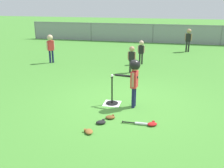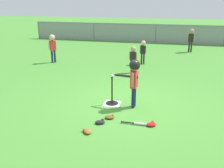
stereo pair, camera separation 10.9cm
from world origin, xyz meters
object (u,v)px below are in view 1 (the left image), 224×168
(spare_bat_silver, at_px, (138,123))
(glove_tossed_aside, at_px, (101,122))
(glove_outfield_drop, at_px, (152,124))
(fielder_deep_right, at_px, (141,49))
(glove_by_plate, at_px, (89,131))
(fielder_deep_left, at_px, (132,56))
(fielder_near_right, at_px, (188,37))
(fielder_near_left, at_px, (50,45))
(baseball_on_tee, at_px, (112,76))
(glove_near_bats, at_px, (110,117))
(batter_child, at_px, (134,74))
(batting_tee, at_px, (112,99))

(spare_bat_silver, relative_size, glove_tossed_aside, 2.12)
(glove_tossed_aside, relative_size, glove_outfield_drop, 0.98)
(fielder_deep_right, height_order, glove_by_plate, fielder_deep_right)
(fielder_deep_left, relative_size, glove_by_plate, 3.71)
(fielder_near_right, height_order, spare_bat_silver, fielder_near_right)
(fielder_near_left, distance_m, glove_tossed_aside, 6.15)
(baseball_on_tee, distance_m, fielder_deep_left, 3.05)
(glove_near_bats, bearing_deg, glove_outfield_drop, -7.55)
(glove_near_bats, distance_m, glove_tossed_aside, 0.33)
(baseball_on_tee, relative_size, glove_tossed_aside, 0.28)
(fielder_deep_left, bearing_deg, glove_near_bats, -88.68)
(glove_tossed_aside, bearing_deg, spare_bat_silver, 9.39)
(batter_child, distance_m, glove_tossed_aside, 1.49)
(glove_near_bats, height_order, glove_outfield_drop, same)
(batting_tee, relative_size, fielder_deep_right, 0.74)
(batting_tee, height_order, glove_by_plate, batting_tee)
(baseball_on_tee, relative_size, glove_outfield_drop, 0.27)
(fielder_near_left, distance_m, fielder_deep_left, 3.68)
(batter_child, bearing_deg, batting_tee, 172.25)
(fielder_near_right, height_order, glove_by_plate, fielder_near_right)
(batter_child, height_order, fielder_deep_left, batter_child)
(baseball_on_tee, xyz_separation_m, glove_by_plate, (-0.13, -1.62, -0.74))
(batting_tee, distance_m, batter_child, 0.97)
(glove_by_plate, xyz_separation_m, glove_near_bats, (0.29, 0.75, 0.00))
(batting_tee, xyz_separation_m, glove_tossed_aside, (0.01, -1.16, -0.09))
(fielder_deep_right, distance_m, glove_outfield_drop, 5.53)
(batter_child, distance_m, fielder_near_right, 7.83)
(glove_by_plate, distance_m, glove_tossed_aside, 0.48)
(batter_child, height_order, fielder_near_left, batter_child)
(batter_child, relative_size, glove_by_plate, 4.63)
(batting_tee, bearing_deg, glove_outfield_drop, -41.47)
(fielder_near_left, relative_size, glove_tossed_aside, 4.53)
(fielder_near_left, bearing_deg, batting_tee, -47.24)
(fielder_near_right, relative_size, glove_tossed_aside, 4.44)
(batting_tee, height_order, glove_near_bats, batting_tee)
(fielder_near_left, height_order, fielder_deep_left, fielder_near_left)
(glove_by_plate, bearing_deg, fielder_near_right, 74.93)
(spare_bat_silver, bearing_deg, fielder_near_left, 132.00)
(batter_child, height_order, glove_near_bats, batter_child)
(fielder_near_left, relative_size, spare_bat_silver, 2.13)
(glove_by_plate, distance_m, glove_outfield_drop, 1.41)
(batting_tee, height_order, fielder_deep_left, fielder_deep_left)
(fielder_near_right, distance_m, glove_near_bats, 8.73)
(fielder_near_left, bearing_deg, fielder_deep_right, 9.11)
(fielder_deep_right, xyz_separation_m, fielder_near_left, (-3.79, -0.61, 0.13))
(fielder_near_right, bearing_deg, glove_outfield_drop, -98.01)
(batting_tee, height_order, baseball_on_tee, baseball_on_tee)
(fielder_deep_left, bearing_deg, glove_outfield_drop, -75.21)
(glove_outfield_drop, bearing_deg, glove_tossed_aside, -171.85)
(glove_tossed_aside, bearing_deg, fielder_deep_left, 89.24)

